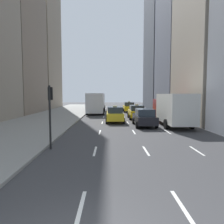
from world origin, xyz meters
name	(u,v)px	position (x,y,z in m)	size (l,w,h in m)	color
sidewalk_left	(56,116)	(-7.00, 27.00, 0.07)	(8.00, 66.00, 0.15)	gray
lane_markings	(126,119)	(2.60, 23.00, 0.01)	(5.72, 56.00, 0.01)	white
building_row_left	(3,11)	(-14.00, 27.19, 14.44)	(6.00, 51.54, 35.47)	gray
taxi_lead	(129,107)	(4.00, 34.41, 0.88)	(2.02, 4.40, 1.87)	yellow
taxi_second	(136,112)	(4.00, 23.67, 0.88)	(2.02, 4.40, 1.87)	yellow
taxi_third	(115,114)	(1.20, 20.36, 0.88)	(2.02, 4.40, 1.87)	yellow
sedan_black_near	(144,117)	(4.00, 17.33, 0.87)	(2.02, 4.77, 1.71)	black
city_bus	(96,102)	(-1.61, 33.03, 1.79)	(2.80, 11.61, 3.25)	silver
box_truck	(172,108)	(6.80, 17.65, 1.71)	(2.58, 8.40, 3.15)	maroon
traffic_light_pole	(50,107)	(-2.75, 8.55, 2.41)	(0.24, 0.42, 3.60)	black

